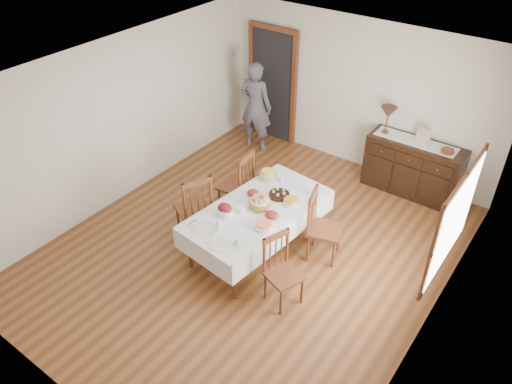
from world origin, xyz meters
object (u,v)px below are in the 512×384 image
Objects in this scene: dining_table at (258,213)px; chair_left_far at (238,183)px; table_lamp at (388,113)px; person at (256,104)px; chair_right_far at (321,225)px; chair_left_near at (195,207)px; chair_right_near at (282,270)px; sideboard at (413,168)px.

chair_left_far reaches higher than dining_table.
chair_left_far is 2.37× the size of table_lamp.
chair_left_far is 0.60× the size of person.
person reaches higher than chair_left_far.
chair_right_far is 3.20m from person.
chair_left_near is 1.05× the size of chair_right_far.
dining_table is 2.26× the size of chair_right_near.
chair_right_far is at bearing 33.46° from dining_table.
chair_right_far is at bearing 79.88° from chair_left_far.
chair_left_far is 0.71× the size of sideboard.
table_lamp is (1.49, 3.00, 0.71)m from chair_left_near.
chair_left_near is 1.68m from chair_right_near.
sideboard is at bearing 71.98° from dining_table.
person reaches higher than chair_right_far.
person reaches higher than chair_left_near.
table_lamp is at bearing 22.32° from chair_right_near.
chair_right_far is (1.64, 0.74, -0.03)m from chair_left_near.
dining_table is 1.99× the size of chair_left_near.
dining_table is at bearing 49.14° from chair_left_far.
chair_left_near is 2.83m from person.
chair_left_far is 1.03× the size of chair_right_far.
chair_right_far is at bearing 134.37° from person.
table_lamp is at bearing 82.83° from dining_table.
sideboard is at bearing 12.47° from chair_right_near.
dining_table is 2.09× the size of chair_right_far.
dining_table is at bearing -103.25° from table_lamp.
chair_left_far is at bearing 110.75° from person.
sideboard is 0.85× the size of person.
chair_left_far is 1.11× the size of chair_right_near.
chair_right_far is at bearing 138.91° from chair_left_near.
dining_table is 0.93m from chair_left_near.
chair_left_near reaches higher than chair_right_far.
person is at bearing 132.80° from dining_table.
chair_left_near is at bearing -14.10° from chair_left_far.
chair_right_far is (-0.02, 1.00, 0.04)m from chair_right_near.
sideboard is at bearing 170.33° from chair_left_near.
sideboard is at bearing -26.69° from chair_right_far.
person is 3.92× the size of table_lamp.
person reaches higher than sideboard.
dining_table is 4.82× the size of table_lamp.
chair_right_far reaches higher than dining_table.
chair_right_near is 0.92× the size of chair_right_far.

